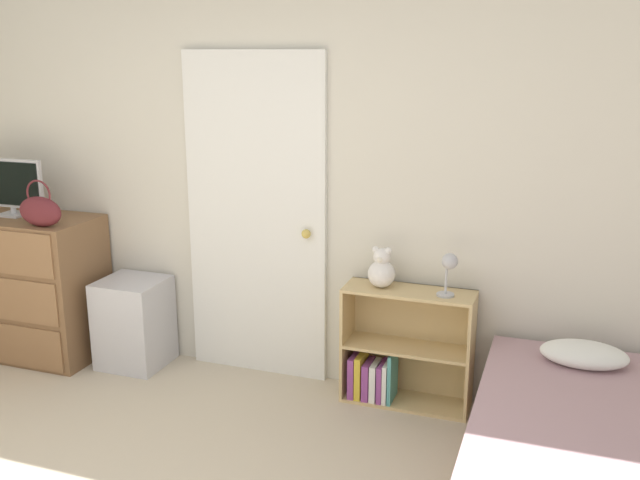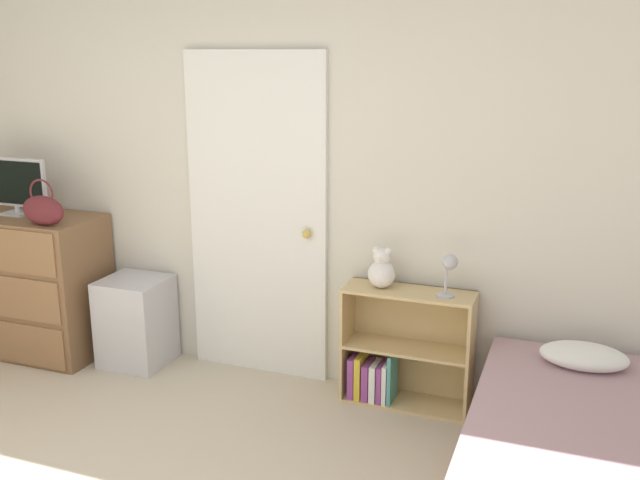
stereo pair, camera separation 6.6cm
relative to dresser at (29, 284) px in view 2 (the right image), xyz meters
The scene contains 10 objects.
wall_back 1.85m from the dresser, 10.78° to the left, with size 10.00×0.06×2.55m.
door_closed 1.70m from the dresser, ahead, with size 0.91×0.09×2.01m.
dresser is the anchor object (origin of this frame).
tv 0.68m from the dresser, 156.89° to the left, with size 0.50×0.16×0.38m.
handbag 0.69m from the dresser, 26.78° to the right, with size 0.30×0.10×0.29m.
storage_bin 0.82m from the dresser, ahead, with size 0.41×0.39×0.58m.
bookshelf 2.54m from the dresser, ahead, with size 0.74×0.26×0.70m.
teddy_bear 2.45m from the dresser, ahead, with size 0.16×0.16×0.24m.
desk_lamp 2.85m from the dresser, ahead, with size 0.11×0.11×0.25m.
bed 3.61m from the dresser, 10.14° to the right, with size 0.97×1.82×0.56m.
Camera 2 is at (1.81, -1.59, 2.01)m, focal length 40.00 mm.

